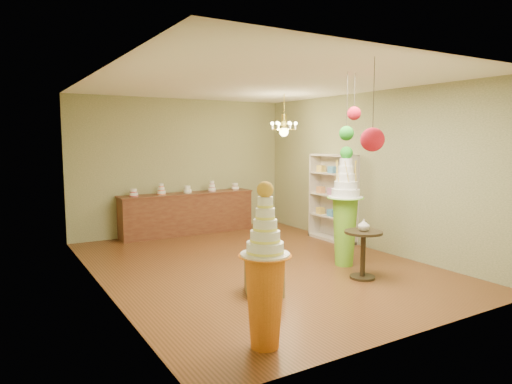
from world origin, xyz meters
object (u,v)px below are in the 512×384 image
sideboard (188,213)px  round_table (363,248)px  pedestal_green (345,216)px  pedestal_orange (265,286)px

sideboard → round_table: bearing=-77.3°
round_table → pedestal_green: bearing=69.7°
pedestal_orange → sideboard: bearing=75.1°
pedestal_green → sideboard: 3.96m
pedestal_orange → sideboard: size_ratio=0.56×
pedestal_green → pedestal_orange: pedestal_green is taller
pedestal_green → sideboard: pedestal_green is taller
pedestal_green → pedestal_orange: (-2.76, -1.89, -0.19)m
pedestal_orange → round_table: 2.77m
pedestal_orange → sideboard: pedestal_orange is taller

